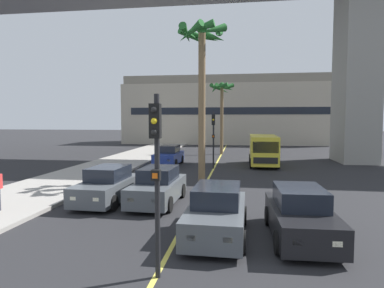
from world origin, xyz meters
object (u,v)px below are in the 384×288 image
(car_queue_second, at_px, (108,186))
(car_queue_fourth, at_px, (169,156))
(car_queue_front, at_px, (158,187))
(traffic_light_median_far, at_px, (213,132))
(delivery_van, at_px, (264,149))
(car_queue_fifth, at_px, (217,213))
(traffic_light_median_near, at_px, (156,161))
(car_queue_third, at_px, (300,215))
(palm_tree_near_median, at_px, (202,57))
(palm_tree_mid_median, at_px, (222,96))

(car_queue_second, height_order, car_queue_fourth, same)
(car_queue_front, xyz_separation_m, car_queue_second, (-2.24, -0.10, 0.00))
(traffic_light_median_far, bearing_deg, delivery_van, 29.36)
(car_queue_fifth, bearing_deg, traffic_light_median_near, -110.57)
(car_queue_fourth, relative_size, car_queue_fifth, 1.00)
(car_queue_front, bearing_deg, traffic_light_median_far, 81.49)
(traffic_light_median_far, bearing_deg, car_queue_third, -74.92)
(car_queue_third, bearing_deg, traffic_light_median_near, -139.53)
(car_queue_front, distance_m, traffic_light_median_near, 7.17)
(traffic_light_median_near, relative_size, palm_tree_near_median, 0.47)
(car_queue_second, distance_m, car_queue_fourth, 12.13)
(traffic_light_median_far, relative_size, palm_tree_mid_median, 0.57)
(car_queue_third, relative_size, palm_tree_mid_median, 0.56)
(car_queue_third, height_order, car_queue_fourth, same)
(palm_tree_mid_median, bearing_deg, car_queue_front, -94.45)
(traffic_light_median_near, height_order, palm_tree_mid_median, palm_tree_mid_median)
(car_queue_front, relative_size, palm_tree_mid_median, 0.56)
(car_queue_fourth, bearing_deg, traffic_light_median_far, -23.27)
(car_queue_second, distance_m, palm_tree_near_median, 8.82)
(car_queue_second, xyz_separation_m, palm_tree_mid_median, (3.86, 20.86, 5.32))
(car_queue_second, bearing_deg, traffic_light_median_near, -59.40)
(car_queue_second, bearing_deg, car_queue_fifth, -35.02)
(delivery_van, distance_m, palm_tree_mid_median, 10.18)
(car_queue_fifth, relative_size, palm_tree_near_median, 0.46)
(car_queue_third, bearing_deg, car_queue_second, 155.56)
(car_queue_fourth, bearing_deg, car_queue_front, -80.03)
(palm_tree_near_median, bearing_deg, car_queue_fourth, 115.69)
(car_queue_fourth, bearing_deg, delivery_van, 4.11)
(car_queue_fifth, bearing_deg, car_queue_third, 1.98)
(car_queue_second, distance_m, delivery_van, 14.76)
(car_queue_second, relative_size, traffic_light_median_near, 0.99)
(car_queue_fourth, height_order, traffic_light_median_near, traffic_light_median_near)
(delivery_van, relative_size, traffic_light_median_far, 1.25)
(palm_tree_near_median, bearing_deg, traffic_light_median_far, 87.79)
(car_queue_third, relative_size, car_queue_fourth, 1.00)
(car_queue_second, height_order, delivery_van, delivery_van)
(traffic_light_median_far, height_order, palm_tree_mid_median, palm_tree_mid_median)
(car_queue_third, distance_m, palm_tree_mid_median, 25.15)
(car_queue_fourth, bearing_deg, palm_tree_mid_median, 66.90)
(car_queue_second, height_order, palm_tree_near_median, palm_tree_near_median)
(traffic_light_median_near, bearing_deg, car_queue_third, 40.47)
(car_queue_third, relative_size, delivery_van, 0.79)
(car_queue_fourth, xyz_separation_m, traffic_light_median_far, (3.67, -1.58, 1.99))
(delivery_van, bearing_deg, palm_tree_mid_median, 114.30)
(traffic_light_median_near, xyz_separation_m, traffic_light_median_far, (-0.09, 17.13, 0.00))
(traffic_light_median_far, xyz_separation_m, palm_tree_mid_median, (0.05, 10.32, 3.32))
(car_queue_second, bearing_deg, delivery_van, 59.15)
(traffic_light_median_near, height_order, traffic_light_median_far, same)
(car_queue_third, height_order, traffic_light_median_near, traffic_light_median_near)
(car_queue_second, bearing_deg, traffic_light_median_far, 70.17)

